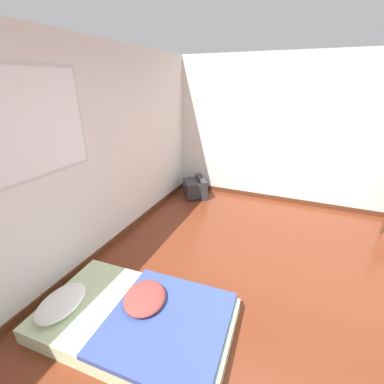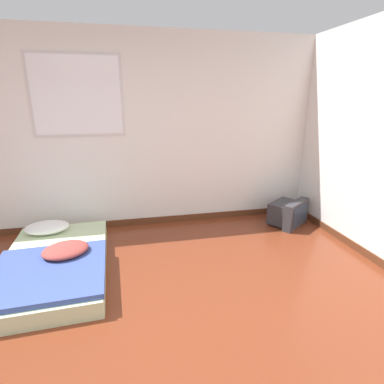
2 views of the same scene
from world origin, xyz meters
TOP-DOWN VIEW (x-y plane):
  - ground_plane at (0.00, 0.00)m, footprint 20.00×20.00m
  - wall_back at (-0.01, 2.56)m, footprint 8.09×0.08m
  - wall_right at (2.87, 0.00)m, footprint 0.08×7.47m
  - mattress_bed at (-0.61, 1.44)m, footprint 1.12×1.83m
  - crt_tv at (2.42, 2.07)m, footprint 0.65×0.62m

SIDE VIEW (x-z plane):
  - ground_plane at x=0.00m, z-range 0.00..0.00m
  - mattress_bed at x=-0.61m, z-range -0.04..0.27m
  - crt_tv at x=2.42m, z-range -0.01..0.36m
  - wall_right at x=2.87m, z-range -0.01..2.59m
  - wall_back at x=-0.01m, z-range -0.01..2.59m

